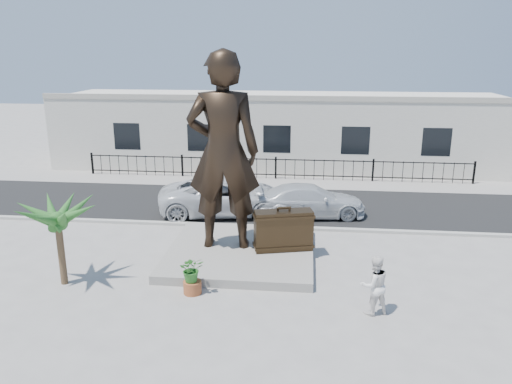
% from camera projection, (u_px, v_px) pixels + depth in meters
% --- Properties ---
extents(ground, '(100.00, 100.00, 0.00)m').
position_uv_depth(ground, '(250.00, 275.00, 16.63)').
color(ground, '#9E9991').
rests_on(ground, ground).
extents(street, '(40.00, 7.00, 0.01)m').
position_uv_depth(street, '(269.00, 203.00, 24.28)').
color(street, black).
rests_on(street, ground).
extents(curb, '(40.00, 0.25, 0.12)m').
position_uv_depth(curb, '(262.00, 227.00, 20.92)').
color(curb, '#A5A399').
rests_on(curb, ground).
extents(far_sidewalk, '(40.00, 2.50, 0.02)m').
position_uv_depth(far_sidewalk, '(275.00, 182.00, 28.10)').
color(far_sidewalk, '#9E9991').
rests_on(far_sidewalk, ground).
extents(plinth, '(5.20, 5.20, 0.30)m').
position_uv_depth(plinth, '(241.00, 252.00, 18.08)').
color(plinth, gray).
rests_on(plinth, ground).
extents(fence, '(22.00, 0.10, 1.20)m').
position_uv_depth(fence, '(276.00, 169.00, 28.70)').
color(fence, black).
rests_on(fence, ground).
extents(building, '(28.00, 7.00, 4.40)m').
position_uv_depth(building, '(280.00, 130.00, 32.27)').
color(building, silver).
rests_on(building, ground).
extents(statue, '(2.67, 1.86, 6.98)m').
position_uv_depth(statue, '(223.00, 152.00, 17.41)').
color(statue, black).
rests_on(statue, plinth).
extents(suitcase, '(2.15, 1.15, 1.45)m').
position_uv_depth(suitcase, '(283.00, 230.00, 17.77)').
color(suitcase, black).
rests_on(suitcase, plinth).
extents(tourist, '(1.03, 0.93, 1.76)m').
position_uv_depth(tourist, '(374.00, 285.00, 13.98)').
color(tourist, white).
rests_on(tourist, ground).
extents(car_white, '(6.23, 3.64, 1.63)m').
position_uv_depth(car_white, '(225.00, 196.00, 22.55)').
color(car_white, silver).
rests_on(car_white, street).
extents(car_silver, '(5.18, 2.75, 1.43)m').
position_uv_depth(car_silver, '(310.00, 201.00, 22.26)').
color(car_silver, silver).
rests_on(car_silver, street).
extents(worker, '(1.32, 1.02, 1.80)m').
position_uv_depth(worker, '(218.00, 165.00, 28.24)').
color(worker, orange).
rests_on(worker, far_sidewalk).
extents(palm_tree, '(1.80, 1.80, 3.20)m').
position_uv_depth(palm_tree, '(65.00, 283.00, 16.02)').
color(palm_tree, '#255920').
rests_on(palm_tree, ground).
extents(planter, '(0.56, 0.56, 0.40)m').
position_uv_depth(planter, '(192.00, 287.00, 15.33)').
color(planter, '#994D28').
rests_on(planter, ground).
extents(shrub, '(0.90, 0.84, 0.82)m').
position_uv_depth(shrub, '(192.00, 269.00, 15.16)').
color(shrub, '#296A22').
rests_on(shrub, planter).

